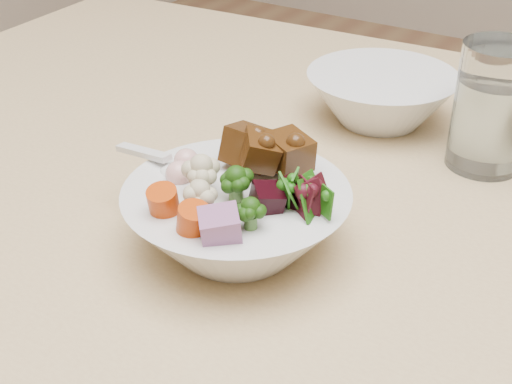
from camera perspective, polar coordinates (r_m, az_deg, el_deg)
food_bowl at (r=0.59m, az=-1.37°, el=-1.85°), size 0.19×0.19×0.10m
soup_spoon at (r=0.62m, az=-7.03°, el=1.96°), size 0.09×0.03×0.02m
water_glass at (r=0.74m, az=18.30°, el=6.10°), size 0.07×0.07×0.13m
side_bowl at (r=0.82m, az=9.96°, el=7.45°), size 0.17×0.17×0.06m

